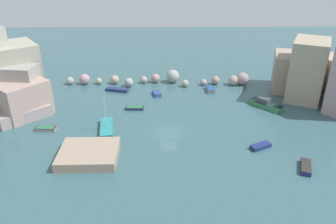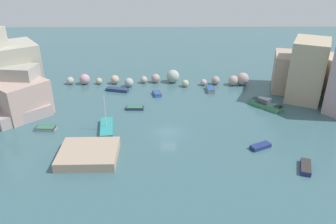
# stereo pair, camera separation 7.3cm
# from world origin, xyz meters

# --- Properties ---
(cove_water) EXTENTS (160.00, 160.00, 0.00)m
(cove_water) POSITION_xyz_m (0.00, 0.00, 0.00)
(cove_water) COLOR #395E66
(cove_water) RESTS_ON ground
(cliff_headland_left) EXTENTS (19.99, 17.36, 13.95)m
(cliff_headland_left) POSITION_xyz_m (-28.73, 9.26, 4.66)
(cliff_headland_left) COLOR tan
(cliff_headland_left) RESTS_ON ground
(cliff_headland_right) EXTENTS (17.21, 20.16, 11.59)m
(cliff_headland_right) POSITION_xyz_m (29.09, 13.73, 4.19)
(cliff_headland_right) COLOR #B19698
(cliff_headland_right) RESTS_ON ground
(rock_breakwater) EXTENTS (38.05, 4.71, 2.71)m
(rock_breakwater) POSITION_xyz_m (0.62, 20.70, 1.07)
(rock_breakwater) COLOR #A89F9A
(rock_breakwater) RESTS_ON ground
(stone_dock) EXTENTS (7.80, 6.89, 1.28)m
(stone_dock) POSITION_xyz_m (-10.74, -6.82, 0.64)
(stone_dock) COLOR tan
(stone_dock) RESTS_ON ground
(moored_boat_0) EXTENTS (1.94, 2.75, 0.59)m
(moored_boat_0) POSITION_xyz_m (-2.07, 14.69, 0.31)
(moored_boat_0) COLOR #2F5DB0
(moored_boat_0) RESTS_ON cove_water
(moored_boat_1) EXTENTS (2.71, 6.20, 5.77)m
(moored_boat_1) POSITION_xyz_m (-9.57, 0.80, 0.40)
(moored_boat_1) COLOR teal
(moored_boat_1) RESTS_ON cove_water
(moored_boat_2) EXTENTS (3.24, 2.41, 0.56)m
(moored_boat_2) POSITION_xyz_m (12.97, -4.57, 0.28)
(moored_boat_2) COLOR navy
(moored_boat_2) RESTS_ON cove_water
(moored_boat_3) EXTENTS (3.27, 1.50, 0.53)m
(moored_boat_3) POSITION_xyz_m (-19.07, 0.97, 0.28)
(moored_boat_3) COLOR gray
(moored_boat_3) RESTS_ON cove_water
(moored_boat_4) EXTENTS (2.34, 3.61, 0.62)m
(moored_boat_4) POSITION_xyz_m (17.37, -9.64, 0.31)
(moored_boat_4) COLOR navy
(moored_boat_4) RESTS_ON cove_water
(moored_boat_5) EXTENTS (4.66, 2.44, 0.62)m
(moored_boat_5) POSITION_xyz_m (-9.98, 16.85, 0.31)
(moored_boat_5) COLOR navy
(moored_boat_5) RESTS_ON cove_water
(moored_boat_6) EXTENTS (1.45, 3.18, 0.70)m
(moored_boat_6) POSITION_xyz_m (8.56, 16.69, 0.37)
(moored_boat_6) COLOR gray
(moored_boat_6) RESTS_ON cove_water
(moored_boat_7) EXTENTS (3.19, 1.28, 0.49)m
(moored_boat_7) POSITION_xyz_m (-5.84, 8.35, 0.26)
(moored_boat_7) COLOR navy
(moored_boat_7) RESTS_ON cove_water
(moored_boat_8) EXTENTS (5.63, 5.91, 1.64)m
(moored_boat_8) POSITION_xyz_m (17.44, 9.10, 0.58)
(moored_boat_8) COLOR #3D8551
(moored_boat_8) RESTS_ON cove_water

